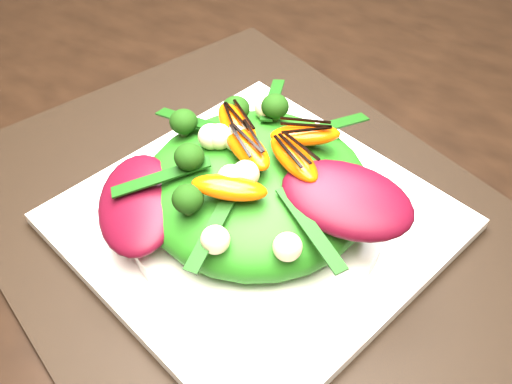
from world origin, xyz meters
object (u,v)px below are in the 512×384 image
Objects in this scene: placemat at (256,227)px; plate_base at (256,221)px; orange_segment at (267,128)px; salad_bowl at (256,211)px; lettuce_mound at (256,188)px; dining_table at (279,145)px.

placemat is 0.01m from plate_base.
plate_base is 5.06× the size of orange_segment.
lettuce_mound is at bearing 63.43° from salad_bowl.
lettuce_mound is at bearing -70.51° from orange_segment.
lettuce_mound is (0.00, 0.00, 0.03)m from salad_bowl.
placemat is 0.05m from lettuce_mound.
lettuce_mound is at bearing -63.43° from plate_base.
lettuce_mound is (0.00, -0.00, 0.04)m from plate_base.
plate_base is 0.09m from orange_segment.
lettuce_mound reaches higher than placemat.
orange_segment reaches higher than salad_bowl.
dining_table is 5.61× the size of plate_base.
plate_base is at bearing 90.00° from placemat.
plate_base is 0.04m from lettuce_mound.
dining_table is 0.14m from salad_bowl.
plate_base is 1.31× the size of salad_bowl.
orange_segment is (0.05, -0.09, 0.11)m from dining_table.
dining_table is at bearing 115.11° from plate_base.
orange_segment is (-0.01, 0.03, 0.08)m from plate_base.
dining_table reaches higher than orange_segment.
plate_base is 1.51× the size of lettuce_mound.
plate_base is (0.06, -0.12, 0.03)m from dining_table.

